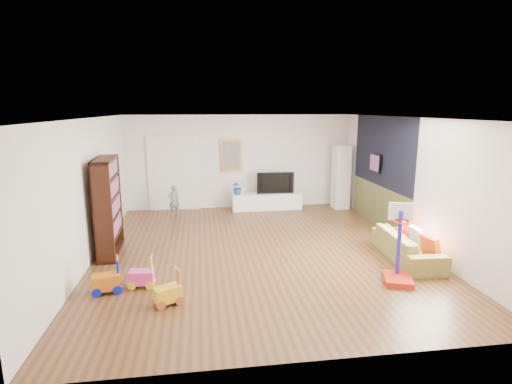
{
  "coord_description": "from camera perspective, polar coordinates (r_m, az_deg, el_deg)",
  "views": [
    {
      "loc": [
        -1.16,
        -7.75,
        2.89
      ],
      "look_at": [
        0.0,
        0.4,
        1.15
      ],
      "focal_mm": 28.0,
      "sensor_mm": 36.0,
      "label": 1
    }
  ],
  "objects": [
    {
      "name": "floor",
      "position": [
        8.35,
        0.39,
        -8.31
      ],
      "size": [
        6.5,
        7.5,
        0.0
      ],
      "primitive_type": "cube",
      "color": "brown",
      "rests_on": "ground"
    },
    {
      "name": "ceiling",
      "position": [
        7.84,
        0.42,
        10.55
      ],
      "size": [
        6.5,
        7.5,
        0.0
      ],
      "primitive_type": "cube",
      "color": "white",
      "rests_on": "ground"
    },
    {
      "name": "wall_back",
      "position": [
        11.66,
        -2.32,
        4.33
      ],
      "size": [
        6.5,
        0.0,
        2.7
      ],
      "primitive_type": "cube",
      "color": "silver",
      "rests_on": "ground"
    },
    {
      "name": "wall_front",
      "position": [
        4.44,
        7.63,
        -8.47
      ],
      "size": [
        6.5,
        0.0,
        2.7
      ],
      "primitive_type": "cube",
      "color": "silver",
      "rests_on": "ground"
    },
    {
      "name": "wall_left",
      "position": [
        8.17,
        -22.75,
        0.14
      ],
      "size": [
        0.0,
        7.5,
        2.7
      ],
      "primitive_type": "cube",
      "color": "silver",
      "rests_on": "ground"
    },
    {
      "name": "wall_right",
      "position": [
        9.05,
        21.22,
        1.32
      ],
      "size": [
        0.0,
        7.5,
        2.7
      ],
      "primitive_type": "cube",
      "color": "white",
      "rests_on": "ground"
    },
    {
      "name": "navy_accent",
      "position": [
        10.2,
        17.55,
        5.53
      ],
      "size": [
        0.01,
        3.2,
        1.7
      ],
      "primitive_type": "cube",
      "color": "black",
      "rests_on": "wall_right"
    },
    {
      "name": "olive_wainscot",
      "position": [
        10.43,
        17.09,
        -1.85
      ],
      "size": [
        0.01,
        3.2,
        1.0
      ],
      "primitive_type": "cube",
      "color": "brown",
      "rests_on": "wall_right"
    },
    {
      "name": "doorway",
      "position": [
        11.63,
        -11.65,
        2.58
      ],
      "size": [
        1.45,
        0.06,
        2.1
      ],
      "primitive_type": "cube",
      "color": "white",
      "rests_on": "ground"
    },
    {
      "name": "painting_back",
      "position": [
        11.57,
        -3.55,
        5.26
      ],
      "size": [
        0.62,
        0.06,
        0.92
      ],
      "primitive_type": "cube",
      "color": "gold",
      "rests_on": "wall_back"
    },
    {
      "name": "artwork_right",
      "position": [
        10.39,
        16.65,
        4.02
      ],
      "size": [
        0.04,
        0.56,
        0.46
      ],
      "primitive_type": "cube",
      "color": "#7F3F8C",
      "rests_on": "wall_right"
    },
    {
      "name": "media_console",
      "position": [
        11.59,
        1.52,
        -1.31
      ],
      "size": [
        2.02,
        0.54,
        0.47
      ],
      "primitive_type": "cube",
      "rotation": [
        0.0,
        0.0,
        0.02
      ],
      "color": "white",
      "rests_on": "ground"
    },
    {
      "name": "tall_cabinet",
      "position": [
        11.84,
        12.04,
        2.12
      ],
      "size": [
        0.45,
        0.45,
        1.85
      ],
      "primitive_type": "cube",
      "rotation": [
        0.0,
        0.0,
        0.04
      ],
      "color": "white",
      "rests_on": "ground"
    },
    {
      "name": "bookshelf",
      "position": [
        8.46,
        -20.38,
        -1.96
      ],
      "size": [
        0.42,
        1.34,
        1.94
      ],
      "primitive_type": "cube",
      "rotation": [
        0.0,
        0.0,
        0.06
      ],
      "color": "black",
      "rests_on": "ground"
    },
    {
      "name": "sofa",
      "position": [
        8.31,
        20.78,
        -7.24
      ],
      "size": [
        0.83,
        1.89,
        0.54
      ],
      "primitive_type": "imported",
      "rotation": [
        0.0,
        0.0,
        1.51
      ],
      "color": "olive",
      "rests_on": "ground"
    },
    {
      "name": "basketball_hoop",
      "position": [
        7.08,
        19.96,
        -7.07
      ],
      "size": [
        0.61,
        0.68,
        1.34
      ],
      "primitive_type": "cube",
      "rotation": [
        0.0,
        0.0,
        -0.32
      ],
      "color": "red",
      "rests_on": "ground"
    },
    {
      "name": "ride_on_yellow",
      "position": [
        6.24,
        -12.55,
        -13.22
      ],
      "size": [
        0.47,
        0.4,
        0.54
      ],
      "primitive_type": "cube",
      "rotation": [
        0.0,
        0.0,
        0.44
      ],
      "color": "gold",
      "rests_on": "ground"
    },
    {
      "name": "ride_on_orange",
      "position": [
        6.87,
        -20.62,
        -11.14
      ],
      "size": [
        0.47,
        0.35,
        0.57
      ],
      "primitive_type": "cube",
      "rotation": [
        0.0,
        0.0,
        0.21
      ],
      "color": "#CE6716",
      "rests_on": "ground"
    },
    {
      "name": "ride_on_pink",
      "position": [
        6.91,
        -16.07,
        -10.9
      ],
      "size": [
        0.41,
        0.27,
        0.53
      ],
      "primitive_type": "cube",
      "rotation": [
        0.0,
        0.0,
        -0.06
      ],
      "color": "#F83FA0",
      "rests_on": "ground"
    },
    {
      "name": "child",
      "position": [
        11.09,
        -11.66,
        -1.2
      ],
      "size": [
        0.36,
        0.31,
        0.84
      ],
      "primitive_type": "imported",
      "rotation": [
        0.0,
        0.0,
        3.55
      ],
      "color": "slate",
      "rests_on": "ground"
    },
    {
      "name": "tv",
      "position": [
        11.58,
        2.71,
        1.4
      ],
      "size": [
        1.07,
        0.17,
        0.62
      ],
      "primitive_type": "imported",
      "rotation": [
        0.0,
        0.0,
        -0.03
      ],
      "color": "black",
      "rests_on": "media_console"
    },
    {
      "name": "vase_plant",
      "position": [
        11.38,
        -2.64,
        0.71
      ],
      "size": [
        0.46,
        0.43,
        0.42
      ],
      "primitive_type": "imported",
      "rotation": [
        0.0,
        0.0,
        0.3
      ],
      "color": "#1B4E95",
      "rests_on": "media_console"
    },
    {
      "name": "pillow_left",
      "position": [
        7.94,
        23.63,
        -7.18
      ],
      "size": [
        0.15,
        0.42,
        0.41
      ],
      "primitive_type": "cube",
      "rotation": [
        0.0,
        0.0,
        0.11
      ],
      "color": "#C1390E",
      "rests_on": "sofa"
    },
    {
      "name": "pillow_center",
      "position": [
        8.39,
        22.04,
        -6.05
      ],
      "size": [
        0.12,
        0.42,
        0.41
      ],
      "primitive_type": "cube",
      "rotation": [
        0.0,
        0.0,
        -0.03
      ],
      "color": "white",
      "rests_on": "sofa"
    },
    {
      "name": "pillow_right",
      "position": [
        8.8,
        20.35,
        -5.08
      ],
      "size": [
        0.2,
        0.42,
        0.4
      ],
      "primitive_type": "cube",
      "rotation": [
        0.0,
        0.0,
        -0.24
      ],
      "color": "red",
      "rests_on": "sofa"
    }
  ]
}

